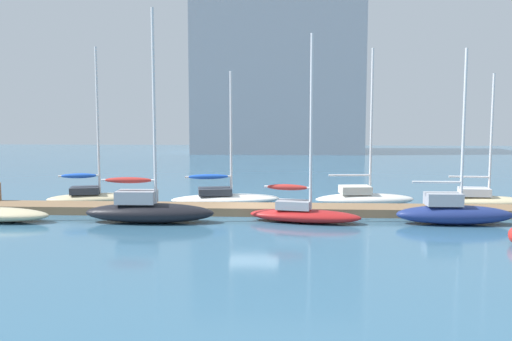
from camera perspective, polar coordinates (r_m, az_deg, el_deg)
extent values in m
plane|color=#386684|center=(28.36, -0.20, -4.44)|extent=(120.00, 120.00, 0.00)
cube|color=#846647|center=(28.33, -0.20, -4.03)|extent=(28.49, 1.99, 0.41)
ellipsoid|color=beige|center=(32.60, -16.27, -2.79)|extent=(5.54, 2.90, 0.59)
cube|color=#333842|center=(32.59, -17.22, -1.96)|extent=(1.82, 1.55, 0.38)
cylinder|color=silver|center=(32.22, -16.03, 4.94)|extent=(0.13, 0.13, 8.17)
cylinder|color=silver|center=(32.53, -17.82, -0.52)|extent=(2.19, 0.61, 0.11)
ellipsoid|color=blue|center=(32.53, -17.82, -0.52)|extent=(2.03, 0.81, 0.28)
ellipsoid|color=black|center=(26.42, -10.92, -4.32)|extent=(6.07, 1.69, 0.91)
cube|color=#9EA3AD|center=(26.44, -12.23, -2.68)|extent=(1.83, 1.16, 0.59)
cylinder|color=silver|center=(25.94, -10.48, 6.46)|extent=(0.14, 0.14, 8.95)
cylinder|color=silver|center=(26.43, -13.03, -0.98)|extent=(2.54, 0.14, 0.11)
ellipsoid|color=#B72D28|center=(26.43, -13.03, -0.98)|extent=(2.29, 0.39, 0.28)
ellipsoid|color=white|center=(31.18, -3.12, -2.98)|extent=(6.38, 3.04, 0.57)
cube|color=#333842|center=(31.07, -4.26, -2.15)|extent=(2.06, 1.68, 0.37)
cylinder|color=silver|center=(30.84, -2.59, 3.86)|extent=(0.14, 0.14, 6.85)
cylinder|color=silver|center=(30.94, -4.95, -0.64)|extent=(2.55, 0.57, 0.11)
ellipsoid|color=blue|center=(30.94, -4.95, -0.64)|extent=(2.34, 0.77, 0.28)
ellipsoid|color=#B21E1E|center=(26.11, 5.05, -4.69)|extent=(5.44, 2.41, 0.62)
cube|color=#9EA3AD|center=(26.11, 3.91, -3.54)|extent=(1.74, 1.29, 0.40)
cylinder|color=silver|center=(25.63, 5.72, 4.93)|extent=(0.13, 0.13, 8.11)
cylinder|color=silver|center=(26.04, 3.24, -1.73)|extent=(2.19, 0.52, 0.11)
ellipsoid|color=#B72D28|center=(26.04, 3.24, -1.73)|extent=(2.02, 0.73, 0.28)
ellipsoid|color=white|center=(31.35, 11.17, -2.94)|extent=(5.68, 2.31, 0.66)
cube|color=silver|center=(31.14, 10.20, -1.97)|extent=(1.77, 1.40, 0.43)
cylinder|color=silver|center=(31.05, 11.83, 4.95)|extent=(0.13, 0.13, 7.97)
cylinder|color=silver|center=(30.97, 9.63, -0.48)|extent=(2.32, 0.34, 0.11)
ellipsoid|color=navy|center=(27.14, 19.80, -4.32)|extent=(5.33, 1.48, 0.88)
cube|color=#9EA3AD|center=(26.88, 18.77, -2.81)|extent=(1.60, 1.03, 0.58)
cylinder|color=silver|center=(26.82, 20.65, 4.15)|extent=(0.13, 0.13, 7.14)
cylinder|color=silver|center=(26.69, 18.16, -1.14)|extent=(2.24, 0.11, 0.11)
ellipsoid|color=beige|center=(32.45, 22.44, -3.00)|extent=(5.21, 2.05, 0.65)
cube|color=silver|center=(32.25, 21.60, -2.06)|extent=(1.61, 1.28, 0.42)
cylinder|color=silver|center=(32.19, 23.13, 3.35)|extent=(0.13, 0.13, 6.55)
cylinder|color=silver|center=(32.07, 21.13, -0.61)|extent=(2.14, 0.26, 0.10)
cube|color=#9399A3|center=(73.18, 2.24, 10.14)|extent=(21.41, 11.63, 20.89)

